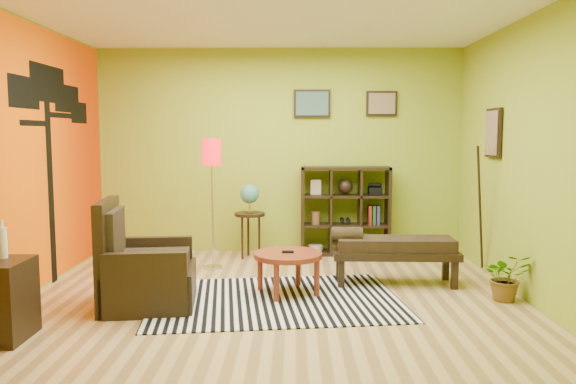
{
  "coord_description": "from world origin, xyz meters",
  "views": [
    {
      "loc": [
        0.21,
        -5.52,
        1.65
      ],
      "look_at": [
        0.14,
        0.17,
        1.05
      ],
      "focal_mm": 35.0,
      "sensor_mm": 36.0,
      "label": 1
    }
  ],
  "objects_px": {
    "coffee_table": "(288,258)",
    "floor_lamp": "(212,164)",
    "potted_plant": "(506,282)",
    "armchair": "(143,274)",
    "globe_table": "(250,202)",
    "cube_shelf": "(346,211)",
    "bench": "(392,248)"
  },
  "relations": [
    {
      "from": "coffee_table",
      "to": "floor_lamp",
      "type": "distance_m",
      "value": 1.69
    },
    {
      "from": "potted_plant",
      "to": "floor_lamp",
      "type": "bearing_deg",
      "value": 157.41
    },
    {
      "from": "armchair",
      "to": "globe_table",
      "type": "distance_m",
      "value": 2.31
    },
    {
      "from": "globe_table",
      "to": "cube_shelf",
      "type": "distance_m",
      "value": 1.32
    },
    {
      "from": "floor_lamp",
      "to": "potted_plant",
      "type": "bearing_deg",
      "value": -22.59
    },
    {
      "from": "armchair",
      "to": "potted_plant",
      "type": "distance_m",
      "value": 3.55
    },
    {
      "from": "floor_lamp",
      "to": "globe_table",
      "type": "distance_m",
      "value": 0.91
    },
    {
      "from": "floor_lamp",
      "to": "armchair",
      "type": "bearing_deg",
      "value": -107.0
    },
    {
      "from": "coffee_table",
      "to": "floor_lamp",
      "type": "height_order",
      "value": "floor_lamp"
    },
    {
      "from": "floor_lamp",
      "to": "bench",
      "type": "xyz_separation_m",
      "value": [
        2.06,
        -0.67,
        -0.88
      ]
    },
    {
      "from": "coffee_table",
      "to": "globe_table",
      "type": "xyz_separation_m",
      "value": [
        -0.52,
        1.69,
        0.37
      ]
    },
    {
      "from": "coffee_table",
      "to": "bench",
      "type": "relative_size",
      "value": 0.51
    },
    {
      "from": "coffee_table",
      "to": "armchair",
      "type": "distance_m",
      "value": 1.44
    },
    {
      "from": "floor_lamp",
      "to": "globe_table",
      "type": "height_order",
      "value": "floor_lamp"
    },
    {
      "from": "globe_table",
      "to": "potted_plant",
      "type": "bearing_deg",
      "value": -35.24
    },
    {
      "from": "armchair",
      "to": "cube_shelf",
      "type": "bearing_deg",
      "value": 47.31
    },
    {
      "from": "coffee_table",
      "to": "globe_table",
      "type": "relative_size",
      "value": 0.72
    },
    {
      "from": "floor_lamp",
      "to": "potted_plant",
      "type": "height_order",
      "value": "floor_lamp"
    },
    {
      "from": "coffee_table",
      "to": "globe_table",
      "type": "distance_m",
      "value": 1.8
    },
    {
      "from": "armchair",
      "to": "bench",
      "type": "xyz_separation_m",
      "value": [
        2.51,
        0.82,
        0.09
      ]
    },
    {
      "from": "globe_table",
      "to": "coffee_table",
      "type": "bearing_deg",
      "value": -72.77
    },
    {
      "from": "cube_shelf",
      "to": "bench",
      "type": "bearing_deg",
      "value": -76.67
    },
    {
      "from": "armchair",
      "to": "potted_plant",
      "type": "xyz_separation_m",
      "value": [
        3.54,
        0.21,
        -0.12
      ]
    },
    {
      "from": "coffee_table",
      "to": "globe_table",
      "type": "height_order",
      "value": "globe_table"
    },
    {
      "from": "cube_shelf",
      "to": "bench",
      "type": "distance_m",
      "value": 1.57
    },
    {
      "from": "coffee_table",
      "to": "bench",
      "type": "bearing_deg",
      "value": 19.53
    },
    {
      "from": "armchair",
      "to": "globe_table",
      "type": "bearing_deg",
      "value": 67.75
    },
    {
      "from": "floor_lamp",
      "to": "bench",
      "type": "height_order",
      "value": "floor_lamp"
    },
    {
      "from": "armchair",
      "to": "globe_table",
      "type": "height_order",
      "value": "armchair"
    },
    {
      "from": "potted_plant",
      "to": "coffee_table",
      "type": "bearing_deg",
      "value": 174.5
    },
    {
      "from": "coffee_table",
      "to": "potted_plant",
      "type": "distance_m",
      "value": 2.18
    },
    {
      "from": "armchair",
      "to": "coffee_table",
      "type": "bearing_deg",
      "value": 16.76
    }
  ]
}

